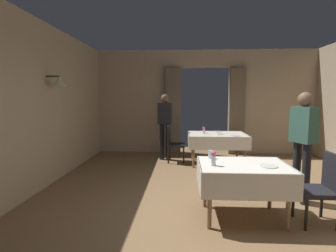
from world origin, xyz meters
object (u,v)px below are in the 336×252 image
object	(u,v)px
chair_mid_right	(322,185)
person_waiter_by_doorway	(303,138)
flower_vase_mid	(213,158)
plate_far_b	(220,134)
dining_table_far	(217,138)
flower_vase_far	(204,130)
plate_mid_c	(268,166)
plate_far_c	(235,136)
person_diner_standing_aside	(165,121)
plate_far_d	(218,131)
glass_mid_b	(210,154)
chair_far_left	(173,142)
dining_table_mid	(243,172)

from	to	relation	value
chair_mid_right	person_waiter_by_doorway	distance (m)	0.87
flower_vase_mid	plate_far_b	size ratio (longest dim) A/B	1.08
dining_table_far	flower_vase_far	xyz separation A→B (m)	(-0.32, 0.04, 0.19)
plate_mid_c	plate_far_c	world-z (taller)	same
flower_vase_mid	person_waiter_by_doorway	distance (m)	1.61
chair_mid_right	person_diner_standing_aside	bearing A→B (deg)	123.79
plate_far_c	plate_far_d	xyz separation A→B (m)	(-0.30, 0.73, 0.00)
chair_mid_right	glass_mid_b	bearing A→B (deg)	163.40
person_waiter_by_doorway	chair_far_left	bearing A→B (deg)	130.58
dining_table_far	plate_far_c	xyz separation A→B (m)	(0.36, -0.35, 0.10)
plate_far_b	person_waiter_by_doorway	bearing A→B (deg)	-67.00
dining_table_far	glass_mid_b	bearing A→B (deg)	-99.60
plate_far_b	glass_mid_b	bearing A→B (deg)	-101.17
plate_mid_c	person_diner_standing_aside	world-z (taller)	person_diner_standing_aside
plate_far_c	person_diner_standing_aside	xyz separation A→B (m)	(-1.68, 0.70, 0.27)
glass_mid_b	flower_vase_far	distance (m)	2.66
chair_far_left	plate_far_d	world-z (taller)	chair_far_left
plate_mid_c	plate_far_c	xyz separation A→B (m)	(0.11, 2.66, 0.00)
glass_mid_b	plate_far_b	distance (m)	2.56
plate_far_c	flower_vase_mid	bearing A→B (deg)	-106.93
dining_table_mid	dining_table_far	size ratio (longest dim) A/B	0.84
plate_far_b	plate_far_d	world-z (taller)	same
dining_table_far	plate_far_b	size ratio (longest dim) A/B	7.85
plate_mid_c	person_waiter_by_doorway	world-z (taller)	person_waiter_by_doorway
dining_table_mid	chair_far_left	distance (m)	3.21
chair_far_left	plate_mid_c	distance (m)	3.42
flower_vase_mid	person_waiter_by_doorway	bearing A→B (deg)	25.61
plate_far_b	person_diner_standing_aside	xyz separation A→B (m)	(-1.37, 0.45, 0.27)
dining_table_far	plate_far_b	distance (m)	0.15
dining_table_mid	plate_mid_c	xyz separation A→B (m)	(0.29, -0.10, 0.12)
flower_vase_mid	glass_mid_b	bearing A→B (deg)	89.43
person_diner_standing_aside	plate_far_c	bearing A→B (deg)	-22.74
flower_vase_far	glass_mid_b	bearing A→B (deg)	-92.56
flower_vase_far	person_diner_standing_aside	distance (m)	1.05
dining_table_mid	plate_mid_c	world-z (taller)	plate_mid_c
flower_vase_far	person_diner_standing_aside	world-z (taller)	person_diner_standing_aside
flower_vase_far	person_diner_standing_aside	size ratio (longest dim) A/B	0.10
person_waiter_by_doorway	person_diner_standing_aside	xyz separation A→B (m)	(-2.31, 2.67, 0.00)
dining_table_mid	person_waiter_by_doorway	distance (m)	1.25
plate_far_c	plate_far_d	size ratio (longest dim) A/B	1.14
flower_vase_far	plate_far_b	world-z (taller)	flower_vase_far
plate_far_d	person_diner_standing_aside	xyz separation A→B (m)	(-1.38, -0.03, 0.27)
chair_far_left	flower_vase_mid	world-z (taller)	flower_vase_mid
plate_mid_c	chair_far_left	bearing A→B (deg)	113.36
flower_vase_far	person_waiter_by_doorway	bearing A→B (deg)	-60.82
flower_vase_mid	chair_far_left	bearing A→B (deg)	101.68
plate_mid_c	chair_mid_right	bearing A→B (deg)	-1.05
dining_table_mid	chair_mid_right	xyz separation A→B (m)	(0.98, -0.12, -0.12)
dining_table_far	dining_table_mid	bearing A→B (deg)	-90.63
plate_far_c	chair_far_left	bearing A→B (deg)	162.16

